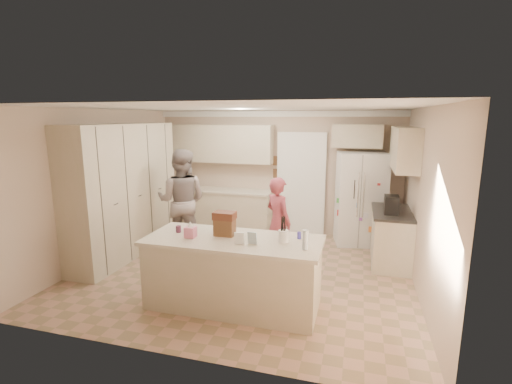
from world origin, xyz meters
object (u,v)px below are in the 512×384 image
(coffee_maker, at_px, (391,205))
(tissue_box, at_px, (190,232))
(island_base, at_px, (234,274))
(dollhouse_body, at_px, (225,227))
(teen_boy, at_px, (182,201))
(teen_girl, at_px, (278,222))
(refrigerator, at_px, (360,199))
(utensil_crock, at_px, (284,236))

(coffee_maker, bearing_deg, tissue_box, -142.43)
(island_base, relative_size, dollhouse_body, 8.46)
(coffee_maker, relative_size, teen_boy, 0.16)
(coffee_maker, relative_size, teen_girl, 0.20)
(refrigerator, bearing_deg, coffee_maker, -77.85)
(tissue_box, distance_m, teen_boy, 2.08)
(tissue_box, distance_m, dollhouse_body, 0.45)
(tissue_box, relative_size, teen_boy, 0.07)
(coffee_maker, relative_size, tissue_box, 2.14)
(dollhouse_body, relative_size, teen_boy, 0.14)
(tissue_box, xyz_separation_m, dollhouse_body, (0.40, 0.20, 0.04))
(refrigerator, bearing_deg, utensil_crock, -117.82)
(island_base, distance_m, teen_boy, 2.39)
(refrigerator, relative_size, island_base, 0.82)
(tissue_box, distance_m, teen_girl, 1.83)
(tissue_box, bearing_deg, utensil_crock, 7.13)
(island_base, xyz_separation_m, dollhouse_body, (-0.15, 0.10, 0.60))
(island_base, height_order, dollhouse_body, dollhouse_body)
(refrigerator, xyz_separation_m, teen_boy, (-3.16, -1.33, 0.05))
(coffee_maker, xyz_separation_m, island_base, (-2.05, -1.90, -0.63))
(refrigerator, height_order, teen_girl, refrigerator)
(teen_boy, bearing_deg, refrigerator, -167.00)
(island_base, bearing_deg, refrigerator, 62.60)
(dollhouse_body, height_order, teen_girl, teen_girl)
(refrigerator, relative_size, coffee_maker, 6.00)
(island_base, relative_size, tissue_box, 15.71)
(dollhouse_body, bearing_deg, utensil_crock, -3.58)
(dollhouse_body, distance_m, teen_girl, 1.51)
(island_base, bearing_deg, teen_boy, 132.88)
(coffee_maker, bearing_deg, utensil_crock, -127.12)
(utensil_crock, bearing_deg, teen_girl, 104.68)
(coffee_maker, xyz_separation_m, dollhouse_body, (-2.20, -1.80, -0.03))
(island_base, xyz_separation_m, teen_girl, (0.26, 1.52, 0.31))
(tissue_box, height_order, teen_boy, teen_boy)
(refrigerator, xyz_separation_m, island_base, (-1.57, -3.04, -0.46))
(refrigerator, xyz_separation_m, coffee_maker, (0.48, -1.14, 0.17))
(tissue_box, bearing_deg, teen_girl, 63.33)
(tissue_box, bearing_deg, coffee_maker, 37.57)
(utensil_crock, distance_m, dollhouse_body, 0.80)
(tissue_box, bearing_deg, teen_boy, 119.81)
(refrigerator, distance_m, tissue_box, 3.79)
(dollhouse_body, bearing_deg, coffee_maker, 39.29)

